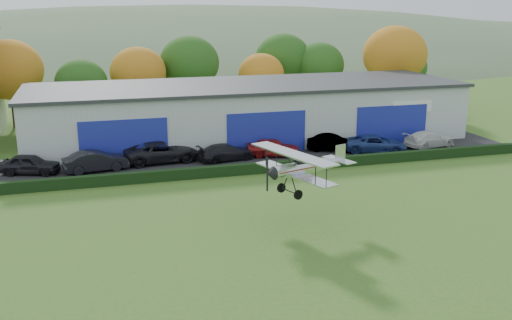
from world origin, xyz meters
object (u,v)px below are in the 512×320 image
object	(u,v)px
hangar	(248,111)
car_0	(30,164)
car_2	(162,152)
car_4	(273,147)
biplane	(304,166)
car_3	(226,152)
car_5	(332,143)
car_7	(429,139)
car_1	(96,161)
car_6	(376,144)

from	to	relation	value
hangar	car_0	world-z (taller)	hangar
car_2	car_4	world-z (taller)	car_2
car_0	biplane	xyz separation A→B (m)	(16.13, -15.49, 2.69)
car_3	car_0	bearing A→B (deg)	79.37
car_3	car_5	world-z (taller)	car_5
car_7	car_0	bearing A→B (deg)	75.90
car_1	car_2	size ratio (longest dim) A/B	0.81
car_0	car_4	bearing A→B (deg)	-72.98
biplane	hangar	bearing A→B (deg)	64.16
car_4	car_7	distance (m)	14.51
car_4	car_6	xyz separation A→B (m)	(8.99, -1.18, -0.02)
car_1	car_6	distance (m)	23.48
car_3	biplane	xyz separation A→B (m)	(0.97, -15.19, 2.76)
car_1	car_3	world-z (taller)	car_1
car_0	car_5	distance (m)	24.84
car_4	car_3	bearing A→B (deg)	106.96
car_0	car_2	distance (m)	10.06
hangar	biplane	world-z (taller)	hangar
car_2	car_5	distance (m)	14.80
car_0	car_1	xyz separation A→B (m)	(4.80, -0.70, 0.04)
car_0	car_6	size ratio (longest dim) A/B	0.83
car_2	biplane	xyz separation A→B (m)	(6.09, -16.15, 2.61)
car_6	car_7	distance (m)	5.51
car_1	car_0	bearing A→B (deg)	71.03
car_3	car_6	xyz separation A→B (m)	(13.10, -1.01, 0.05)
car_4	car_5	xyz separation A→B (m)	(5.56, 0.33, -0.03)
car_0	biplane	world-z (taller)	biplane
car_2	car_3	size ratio (longest dim) A/B	1.28
car_1	biplane	xyz separation A→B (m)	(11.33, -14.79, 2.65)
hangar	car_0	xyz separation A→B (m)	(-19.12, -7.22, -1.85)
hangar	car_7	bearing A→B (deg)	-29.09
car_0	car_5	world-z (taller)	car_0
hangar	car_4	distance (m)	7.59
car_2	car_5	world-z (taller)	car_2
car_6	car_7	world-z (taller)	car_6
hangar	car_3	xyz separation A→B (m)	(-3.95, -7.52, -1.92)
car_4	car_5	bearing A→B (deg)	-71.87
car_6	car_7	xyz separation A→B (m)	(5.50, 0.38, -0.02)
hangar	car_5	world-z (taller)	hangar
car_5	car_6	xyz separation A→B (m)	(3.43, -1.51, 0.01)
car_0	car_4	distance (m)	19.28
hangar	car_0	distance (m)	20.52
car_0	car_7	size ratio (longest dim) A/B	0.89
car_1	car_4	xyz separation A→B (m)	(14.48, 0.57, -0.04)
car_6	biplane	world-z (taller)	biplane
car_4	car_6	world-z (taller)	car_4
car_3	car_5	size ratio (longest dim) A/B	1.07
car_1	car_3	xyz separation A→B (m)	(10.36, 0.40, -0.11)
biplane	car_6	bearing A→B (deg)	31.08
car_1	hangar	bearing A→B (deg)	-71.72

